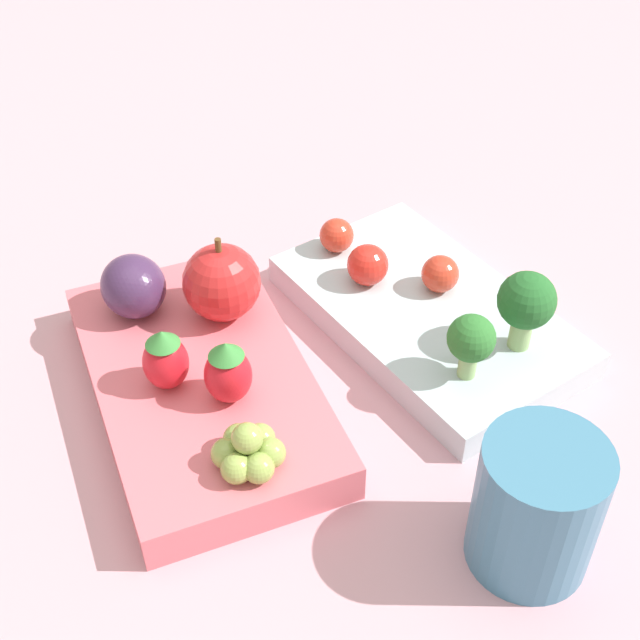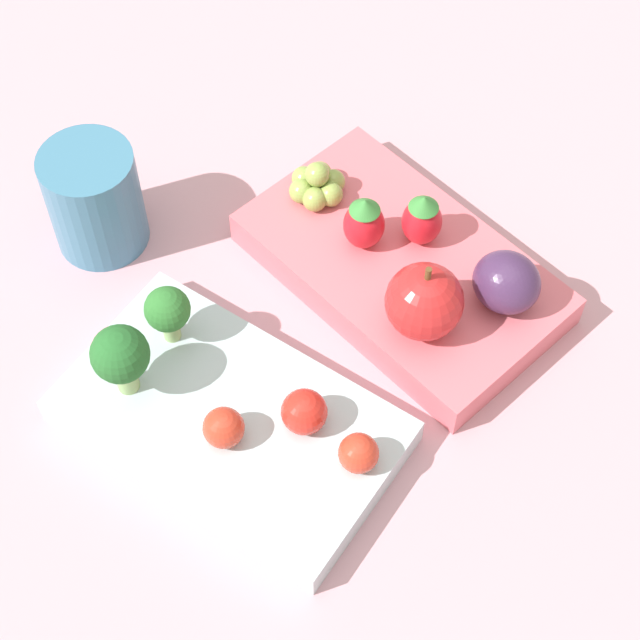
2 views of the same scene
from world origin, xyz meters
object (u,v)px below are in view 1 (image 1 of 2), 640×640
(bento_box_fruit, at_px, (202,385))
(broccoli_floret_0, at_px, (471,340))
(plum, at_px, (133,286))
(broccoli_floret_1, at_px, (526,303))
(cherry_tomato_2, at_px, (368,265))
(strawberry_1, at_px, (228,372))
(grape_cluster, at_px, (248,451))
(drinking_cup, at_px, (537,507))
(cherry_tomato_0, at_px, (337,235))
(cherry_tomato_1, at_px, (445,278))
(bento_box_savoury, at_px, (428,315))
(apple, at_px, (222,282))
(strawberry_0, at_px, (165,359))

(bento_box_fruit, bearing_deg, broccoli_floret_0, 59.78)
(plum, bearing_deg, broccoli_floret_1, 52.61)
(cherry_tomato_2, bearing_deg, plum, -107.46)
(broccoli_floret_1, height_order, strawberry_1, broccoli_floret_1)
(cherry_tomato_2, height_order, grape_cluster, grape_cluster)
(drinking_cup, bearing_deg, bento_box_fruit, -152.30)
(cherry_tomato_2, distance_m, drinking_cup, 0.21)
(broccoli_floret_0, distance_m, cherry_tomato_0, 0.14)
(cherry_tomato_2, relative_size, drinking_cup, 0.36)
(cherry_tomato_0, relative_size, strawberry_1, 0.57)
(cherry_tomato_1, relative_size, strawberry_1, 0.59)
(bento_box_savoury, height_order, drinking_cup, drinking_cup)
(broccoli_floret_0, bearing_deg, bento_box_savoury, 162.81)
(cherry_tomato_2, height_order, strawberry_1, strawberry_1)
(grape_cluster, bearing_deg, strawberry_1, 164.86)
(bento_box_fruit, bearing_deg, bento_box_savoury, 84.36)
(strawberry_1, relative_size, plum, 0.96)
(broccoli_floret_1, bearing_deg, strawberry_1, -105.27)
(apple, bearing_deg, cherry_tomato_0, 104.32)
(bento_box_savoury, bearing_deg, grape_cluster, -69.31)
(apple, bearing_deg, plum, -122.99)
(strawberry_0, height_order, strawberry_1, strawberry_1)
(bento_box_savoury, bearing_deg, cherry_tomato_2, -150.86)
(broccoli_floret_1, relative_size, cherry_tomato_1, 2.17)
(broccoli_floret_1, distance_m, plum, 0.24)
(bento_box_savoury, relative_size, broccoli_floret_0, 4.81)
(plum, bearing_deg, apple, 57.01)
(bento_box_savoury, relative_size, plum, 4.82)
(bento_box_fruit, distance_m, broccoli_floret_1, 0.20)
(apple, bearing_deg, broccoli_floret_1, 51.29)
(apple, distance_m, strawberry_0, 0.07)
(apple, relative_size, strawberry_0, 1.40)
(broccoli_floret_0, relative_size, plum, 1.00)
(broccoli_floret_0, bearing_deg, cherry_tomato_1, 153.47)
(broccoli_floret_0, height_order, plum, same)
(cherry_tomato_2, bearing_deg, drinking_cup, -10.26)
(cherry_tomato_0, bearing_deg, bento_box_savoury, 14.71)
(bento_box_fruit, height_order, cherry_tomato_2, cherry_tomato_2)
(strawberry_1, height_order, drinking_cup, drinking_cup)
(apple, relative_size, strawberry_1, 1.37)
(cherry_tomato_1, xyz_separation_m, strawberry_1, (0.02, -0.16, 0.01))
(cherry_tomato_2, relative_size, strawberry_0, 0.68)
(cherry_tomato_0, bearing_deg, broccoli_floret_1, 17.62)
(cherry_tomato_0, bearing_deg, bento_box_fruit, -64.28)
(plum, relative_size, grape_cluster, 1.09)
(grape_cluster, bearing_deg, apple, 159.72)
(cherry_tomato_1, height_order, cherry_tomato_2, cherry_tomato_2)
(cherry_tomato_1, bearing_deg, strawberry_0, -93.23)
(cherry_tomato_0, bearing_deg, cherry_tomato_2, -1.51)
(cherry_tomato_2, bearing_deg, apple, -98.87)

